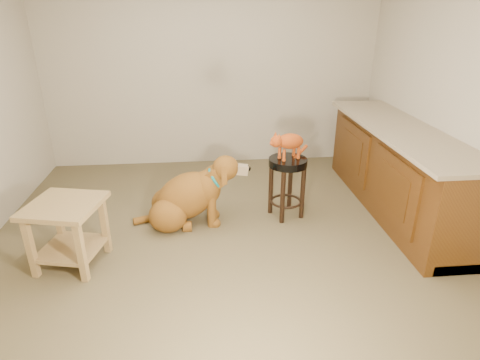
{
  "coord_description": "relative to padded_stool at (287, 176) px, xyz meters",
  "views": [
    {
      "loc": [
        -0.15,
        -3.55,
        2.09
      ],
      "look_at": [
        0.22,
        0.22,
        0.45
      ],
      "focal_mm": 30.0,
      "sensor_mm": 36.0,
      "label": 1
    }
  ],
  "objects": [
    {
      "name": "floor",
      "position": [
        -0.72,
        -0.25,
        -0.46
      ],
      "size": [
        4.5,
        4.0,
        0.01
      ],
      "primitive_type": "cube",
      "color": "brown",
      "rests_on": "ground"
    },
    {
      "name": "room_shell",
      "position": [
        -0.72,
        -0.25,
        1.21
      ],
      "size": [
        4.54,
        4.04,
        2.62
      ],
      "color": "#ABA189",
      "rests_on": "ground"
    },
    {
      "name": "cabinet_run",
      "position": [
        1.23,
        0.05,
        -0.03
      ],
      "size": [
        0.7,
        2.56,
        0.94
      ],
      "color": "#4D2B0D",
      "rests_on": "ground"
    },
    {
      "name": "padded_stool",
      "position": [
        0.0,
        0.0,
        0.0
      ],
      "size": [
        0.43,
        0.43,
        0.65
      ],
      "rotation": [
        0.0,
        0.0,
        0.35
      ],
      "color": "black",
      "rests_on": "ground"
    },
    {
      "name": "wood_stool",
      "position": [
        1.13,
        0.37,
        -0.11
      ],
      "size": [
        0.37,
        0.37,
        0.68
      ],
      "rotation": [
        0.0,
        0.0,
        0.01
      ],
      "color": "brown",
      "rests_on": "ground"
    },
    {
      "name": "side_table",
      "position": [
        -2.04,
        -0.7,
        -0.07
      ],
      "size": [
        0.68,
        0.68,
        0.59
      ],
      "rotation": [
        0.0,
        0.0,
        -0.23
      ],
      "color": "olive",
      "rests_on": "ground"
    },
    {
      "name": "golden_retriever",
      "position": [
        -1.04,
        -0.06,
        -0.17
      ],
      "size": [
        1.24,
        0.6,
        0.78
      ],
      "rotation": [
        0.0,
        0.0,
        -0.0
      ],
      "color": "brown",
      "rests_on": "ground"
    },
    {
      "name": "tabby_kitten",
      "position": [
        -0.01,
        -0.0,
        0.37
      ],
      "size": [
        0.46,
        0.32,
        0.33
      ],
      "rotation": [
        0.0,
        0.0,
        0.35
      ],
      "color": "#9B3A0F",
      "rests_on": "padded_stool"
    }
  ]
}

